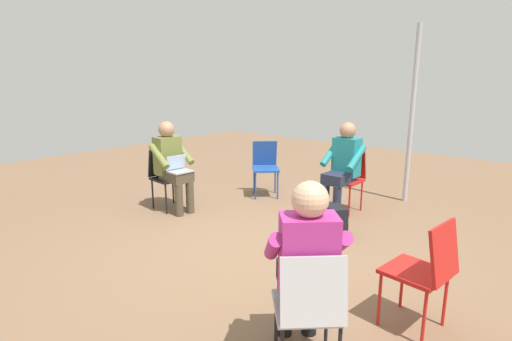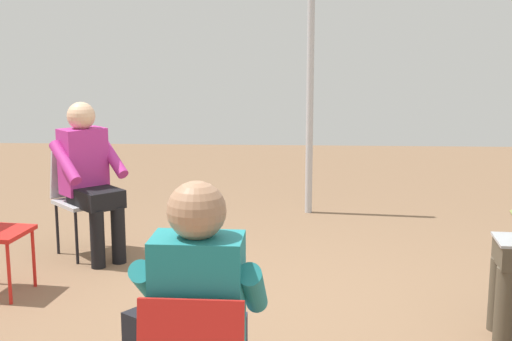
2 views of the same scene
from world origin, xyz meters
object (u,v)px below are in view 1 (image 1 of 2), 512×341
at_px(chair_northwest, 309,305).
at_px(chair_east, 166,174).
at_px(chair_south, 348,175).
at_px(person_with_laptop, 172,162).
at_px(backpack_near_laptop_user, 335,223).
at_px(chair_southeast, 265,164).
at_px(person_in_magenta, 305,262).
at_px(person_in_teal, 343,163).
at_px(chair_west, 426,268).

xyz_separation_m(chair_northwest, chair_east, (3.36, -1.53, 0.00)).
bearing_deg(chair_northwest, chair_south, 70.45).
bearing_deg(person_with_laptop, backpack_near_laptop_user, 110.25).
xyz_separation_m(chair_southeast, person_in_magenta, (-2.57, 2.80, 0.20)).
distance_m(chair_northwest, backpack_near_laptop_user, 2.38).
height_order(chair_northwest, chair_southeast, same).
distance_m(chair_southeast, person_with_laptop, 1.51).
xyz_separation_m(person_with_laptop, backpack_near_laptop_user, (-2.20, -0.62, -0.53)).
bearing_deg(person_in_teal, backpack_near_laptop_user, 115.55).
xyz_separation_m(chair_west, person_in_teal, (1.72, -1.98, 0.20)).
bearing_deg(chair_south, chair_southeast, 8.82).
bearing_deg(chair_south, backpack_near_laptop_user, 111.50).
distance_m(chair_northwest, chair_south, 3.37).
bearing_deg(person_with_laptop, chair_northwest, 69.25).
bearing_deg(person_with_laptop, person_in_teal, 131.95).
relative_size(person_with_laptop, backpack_near_laptop_user, 3.44).
relative_size(chair_south, person_in_teal, 0.69).
distance_m(person_in_magenta, backpack_near_laptop_user, 2.26).
bearing_deg(chair_northwest, person_in_teal, 71.72).
height_order(chair_south, person_in_teal, person_in_teal).
height_order(chair_northwest, person_with_laptop, person_with_laptop).
relative_size(chair_northwest, chair_southeast, 1.00).
height_order(chair_west, chair_east, same).
relative_size(person_in_magenta, backpack_near_laptop_user, 3.44).
bearing_deg(backpack_near_laptop_user, person_with_laptop, 15.66).
distance_m(chair_south, chair_east, 2.55).
bearing_deg(backpack_near_laptop_user, chair_east, 14.28).
distance_m(chair_northwest, chair_east, 3.69).
xyz_separation_m(chair_northwest, person_in_magenta, (0.11, -0.12, 0.20)).
relative_size(chair_south, person_with_laptop, 0.69).
relative_size(chair_west, person_with_laptop, 0.69).
height_order(chair_southeast, person_in_magenta, person_in_magenta).
xyz_separation_m(chair_west, person_with_laptop, (3.57, -0.57, 0.20)).
distance_m(chair_east, person_in_teal, 2.46).
xyz_separation_m(chair_west, chair_east, (3.74, -0.58, 0.00)).
relative_size(chair_west, chair_southeast, 1.00).
distance_m(person_in_teal, backpack_near_laptop_user, 1.02).
relative_size(chair_west, chair_east, 1.00).
xyz_separation_m(chair_west, person_in_magenta, (0.49, 0.82, 0.20)).
distance_m(chair_southeast, person_in_teal, 1.35).
xyz_separation_m(chair_southeast, backpack_near_laptop_user, (-1.68, 0.79, -0.34)).
xyz_separation_m(chair_northwest, backpack_near_laptop_user, (1.00, -2.13, -0.34)).
xyz_separation_m(chair_east, person_in_magenta, (-3.25, 1.41, 0.20)).
bearing_deg(chair_southeast, person_in_teal, 136.18).
xyz_separation_m(chair_northwest, person_with_laptop, (3.19, -1.51, 0.20)).
distance_m(chair_south, chair_southeast, 1.35).
relative_size(chair_west, chair_south, 1.00).
bearing_deg(chair_southeast, chair_south, 143.28).
height_order(chair_east, chair_southeast, same).
height_order(chair_south, chair_southeast, same).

